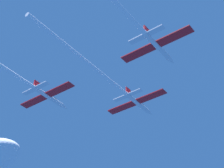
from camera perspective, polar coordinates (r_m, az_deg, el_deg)
The scene contains 3 objects.
jet_lead at distance 91.54m, azimuth -0.31°, elevation 0.48°, with size 17.11×46.63×2.83m.
jet_left_wing at distance 91.35m, azimuth -16.29°, elevation 2.57°, with size 17.11×54.06×2.83m.
jet_right_wing at distance 75.30m, azimuth 1.82°, elevation 10.84°, with size 17.11×47.76×2.83m.
Camera 1 is at (44.81, -70.88, -55.27)m, focal length 60.86 mm.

